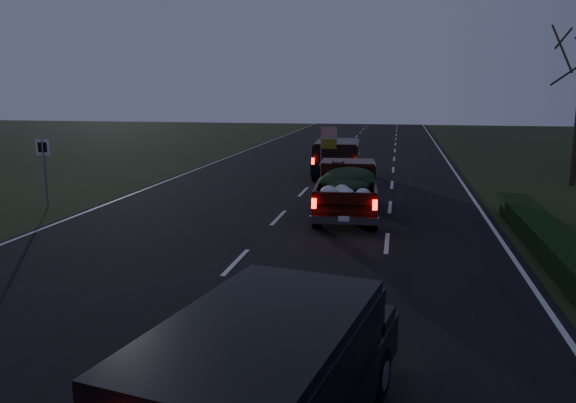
% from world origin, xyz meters
% --- Properties ---
extents(ground, '(120.00, 120.00, 0.00)m').
position_xyz_m(ground, '(0.00, 0.00, 0.00)').
color(ground, black).
rests_on(ground, ground).
extents(road_asphalt, '(14.00, 120.00, 0.02)m').
position_xyz_m(road_asphalt, '(0.00, 0.00, 0.01)').
color(road_asphalt, black).
rests_on(road_asphalt, ground).
extents(hedge_row, '(1.00, 10.00, 0.60)m').
position_xyz_m(hedge_row, '(7.80, 3.00, 0.30)').
color(hedge_row, black).
rests_on(hedge_row, ground).
extents(route_sign, '(0.55, 0.08, 2.50)m').
position_xyz_m(route_sign, '(-8.50, 5.00, 1.66)').
color(route_sign, gray).
rests_on(route_sign, ground).
extents(pickup_truck, '(2.27, 5.19, 2.66)m').
position_xyz_m(pickup_truck, '(2.17, 5.83, 1.00)').
color(pickup_truck, black).
rests_on(pickup_truck, ground).
extents(lead_suv, '(2.33, 5.11, 1.44)m').
position_xyz_m(lead_suv, '(0.90, 14.50, 1.09)').
color(lead_suv, black).
rests_on(lead_suv, ground).
extents(rear_suv, '(2.90, 5.14, 1.39)m').
position_xyz_m(rear_suv, '(2.43, -7.12, 1.05)').
color(rear_suv, black).
rests_on(rear_suv, ground).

